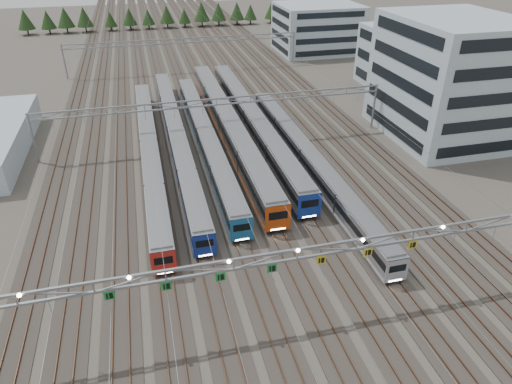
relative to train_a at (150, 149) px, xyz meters
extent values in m
plane|color=#47423A|center=(11.25, -36.38, -1.95)|extent=(400.00, 400.00, 0.00)
cube|color=#2D2823|center=(11.25, 63.62, -1.91)|extent=(54.00, 260.00, 0.08)
cube|color=brown|center=(-14.22, 63.62, -1.79)|extent=(0.08, 260.00, 0.16)
cube|color=brown|center=(36.72, 63.62, -1.79)|extent=(0.08, 260.00, 0.16)
cube|color=brown|center=(10.53, 63.62, -1.79)|extent=(0.08, 260.00, 0.16)
cube|color=brown|center=(11.97, 63.62, -1.79)|extent=(0.08, 260.00, 0.16)
cube|color=black|center=(0.00, 0.05, -1.55)|extent=(2.18, 55.25, 0.33)
cube|color=#95979C|center=(0.00, 0.05, 0.05)|extent=(2.56, 56.37, 2.88)
cube|color=black|center=(0.00, 0.05, 0.39)|extent=(2.62, 56.09, 0.87)
cube|color=red|center=(0.00, 0.05, -1.16)|extent=(2.61, 56.09, 0.32)
cube|color=slate|center=(0.00, 0.05, 1.58)|extent=(2.30, 55.25, 0.23)
cube|color=red|center=(0.00, -28.09, 0.05)|extent=(2.58, 0.12, 2.88)
cube|color=black|center=(0.00, -28.12, 0.39)|extent=(1.92, 0.10, 0.87)
cube|color=white|center=(0.00, -28.15, -1.21)|extent=(1.54, 0.06, 0.14)
cube|color=black|center=(4.50, 4.45, -1.55)|extent=(2.16, 60.27, 0.33)
cube|color=#95979C|center=(4.50, 4.45, 0.04)|extent=(2.54, 61.50, 2.86)
cube|color=black|center=(4.50, 4.45, 0.38)|extent=(2.60, 61.20, 0.86)
cube|color=navy|center=(4.50, 4.45, -1.17)|extent=(2.59, 61.20, 0.32)
cube|color=slate|center=(4.50, 4.45, 1.56)|extent=(2.29, 60.27, 0.23)
cube|color=navy|center=(4.50, -26.25, 0.04)|extent=(2.56, 0.12, 2.86)
cube|color=black|center=(4.50, -26.28, 0.38)|extent=(1.91, 0.10, 0.86)
cube|color=white|center=(4.50, -26.31, -1.21)|extent=(1.53, 0.06, 0.14)
cube|color=black|center=(9.00, 2.50, -1.54)|extent=(2.24, 52.93, 0.34)
cube|color=#95979C|center=(9.00, 2.50, 0.10)|extent=(2.64, 54.01, 2.97)
cube|color=black|center=(9.00, 2.50, 0.46)|extent=(2.70, 53.74, 0.89)
cube|color=#1B5C94|center=(9.00, 2.50, -1.15)|extent=(2.69, 53.74, 0.33)
cube|color=slate|center=(9.00, 2.50, 1.68)|extent=(2.37, 52.93, 0.24)
cube|color=#1B5C94|center=(9.00, -24.45, 0.10)|extent=(2.66, 0.12, 2.97)
cube|color=black|center=(9.00, -24.48, 0.46)|extent=(1.98, 0.10, 0.89)
cube|color=white|center=(9.00, -24.51, -1.19)|extent=(1.58, 0.06, 0.14)
cube|color=black|center=(13.50, 6.43, -1.52)|extent=(2.60, 59.01, 0.39)
cube|color=#95979C|center=(13.50, 6.43, 0.39)|extent=(3.06, 60.21, 3.44)
cube|color=black|center=(13.50, 6.43, 0.80)|extent=(3.12, 59.91, 1.04)
cube|color=#C64411|center=(13.50, 6.43, -1.06)|extent=(3.11, 59.91, 0.38)
cube|color=slate|center=(13.50, 6.43, 2.22)|extent=(2.75, 59.01, 0.27)
cube|color=#C64411|center=(13.50, -23.63, 0.39)|extent=(3.08, 0.12, 3.44)
cube|color=black|center=(13.50, -23.66, 0.80)|extent=(2.30, 0.10, 1.04)
cube|color=white|center=(13.50, -23.69, -1.11)|extent=(1.84, 0.06, 0.16)
cube|color=black|center=(18.00, 7.25, -1.52)|extent=(2.50, 57.35, 0.38)
cube|color=#95979C|center=(18.00, 7.25, 0.31)|extent=(2.94, 58.52, 3.31)
cube|color=black|center=(18.00, 7.25, 0.71)|extent=(3.00, 58.23, 1.00)
cube|color=#16359F|center=(18.00, 7.25, -1.08)|extent=(2.99, 58.23, 0.37)
cube|color=slate|center=(18.00, 7.25, 2.07)|extent=(2.65, 57.35, 0.26)
cube|color=#16359F|center=(18.00, -21.96, 0.31)|extent=(2.96, 0.12, 3.31)
cube|color=black|center=(18.00, -21.99, 0.71)|extent=(2.21, 0.10, 1.00)
cube|color=white|center=(18.00, -22.02, -1.13)|extent=(1.77, 0.06, 0.16)
cube|color=black|center=(22.50, -8.83, -1.55)|extent=(2.10, 51.38, 0.32)
cube|color=#95979C|center=(22.50, -8.83, -0.01)|extent=(2.48, 52.43, 2.79)
cube|color=black|center=(22.50, -8.83, 0.32)|extent=(2.54, 52.17, 0.84)
cube|color=#9EA2AC|center=(22.50, -8.83, -1.18)|extent=(2.53, 52.17, 0.31)
cube|color=slate|center=(22.50, -8.83, 1.47)|extent=(2.23, 51.38, 0.22)
cube|color=#9EA2AC|center=(22.50, -34.99, -0.01)|extent=(2.50, 0.12, 2.79)
cube|color=black|center=(22.50, -35.02, 0.32)|extent=(1.86, 0.10, 0.84)
cube|color=white|center=(22.50, -35.05, -1.23)|extent=(1.49, 0.06, 0.13)
cube|color=gray|center=(11.25, -36.38, 5.85)|extent=(56.00, 0.22, 0.22)
cube|color=gray|center=(11.25, -36.38, 4.85)|extent=(56.00, 0.22, 0.22)
cube|color=#1A8634|center=(-4.50, -36.50, 4.35)|extent=(0.85, 0.06, 0.85)
cube|color=#1A8634|center=(0.00, -36.50, 4.35)|extent=(0.85, 0.06, 0.85)
cube|color=#1A8634|center=(4.50, -36.50, 4.35)|extent=(0.85, 0.06, 0.85)
cube|color=#1A8634|center=(9.00, -36.50, 4.35)|extent=(0.85, 0.06, 0.85)
cube|color=gold|center=(13.50, -36.50, 4.35)|extent=(0.85, 0.06, 0.85)
cube|color=gold|center=(18.00, -36.50, 4.35)|extent=(0.85, 0.06, 0.85)
cube|color=gold|center=(22.50, -36.50, 4.35)|extent=(0.85, 0.06, 0.85)
cylinder|color=gray|center=(-16.75, 3.62, 2.05)|extent=(0.36, 0.36, 8.00)
cylinder|color=gray|center=(39.25, 3.62, 2.05)|extent=(0.36, 0.36, 8.00)
cube|color=gray|center=(11.25, 3.62, 5.85)|extent=(56.00, 0.22, 0.22)
cube|color=gray|center=(11.25, 3.62, 4.85)|extent=(56.00, 0.22, 0.22)
cylinder|color=gray|center=(-16.75, 48.62, 2.05)|extent=(0.36, 0.36, 8.00)
cylinder|color=gray|center=(39.25, 48.62, 2.05)|extent=(0.36, 0.36, 8.00)
cube|color=gray|center=(11.25, 48.62, 5.85)|extent=(56.00, 0.22, 0.22)
cube|color=gray|center=(11.25, 48.62, 4.85)|extent=(56.00, 0.22, 0.22)
cube|color=#ABBECC|center=(49.19, -1.68, 7.78)|extent=(18.00, 22.00, 19.46)
cube|color=#ABBECC|center=(55.81, 24.20, 4.43)|extent=(14.00, 16.00, 12.76)
cube|color=#ABBECC|center=(49.84, 59.40, 4.40)|extent=(22.00, 18.00, 12.70)
camera|label=1|loc=(0.18, -65.59, 29.97)|focal=32.00mm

